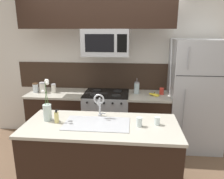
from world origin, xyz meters
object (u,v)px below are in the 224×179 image
storage_jar_short (54,88)px  microwave (106,42)px  stove_range (107,118)px  drinking_glass (139,122)px  storage_jar_tall (36,88)px  flower_vase (47,110)px  french_press (137,88)px  dish_soap_bottle (57,117)px  storage_jar_medium (43,87)px  coffee_tin (162,91)px  refrigerator (195,95)px  spare_glass (157,121)px  banana_bunch (154,95)px  sink_faucet (99,102)px

storage_jar_short → microwave: bearing=-0.7°
stove_range → drinking_glass: (0.53, -1.27, 0.50)m
storage_jar_tall → flower_vase: (0.67, -1.17, 0.04)m
stove_range → storage_jar_tall: bearing=-178.7°
french_press → dish_soap_bottle: french_press is taller
storage_jar_tall → storage_jar_medium: (0.13, -0.00, 0.01)m
french_press → coffee_tin: 0.42m
storage_jar_tall → flower_vase: bearing=-60.0°
refrigerator → dish_soap_bottle: bearing=-146.4°
microwave → spare_glass: (0.73, -1.18, -0.81)m
coffee_tin → drinking_glass: size_ratio=1.03×
storage_jar_medium → spare_glass: bearing=-32.5°
storage_jar_short → spare_glass: (1.66, -1.19, -0.03)m
banana_bunch → french_press: (-0.29, 0.12, 0.08)m
stove_range → refrigerator: bearing=0.8°
stove_range → dish_soap_bottle: (-0.44, -1.26, 0.52)m
storage_jar_medium → french_press: french_press is taller
banana_bunch → flower_vase: flower_vase is taller
spare_glass → storage_jar_short: bearing=144.2°
stove_range → banana_bunch: 0.94m
coffee_tin → french_press: bearing=178.6°
stove_range → storage_jar_short: (-0.92, -0.01, 0.52)m
storage_jar_short → flower_vase: (0.35, -1.19, 0.05)m
storage_jar_short → storage_jar_medium: bearing=-174.5°
microwave → coffee_tin: size_ratio=6.77×
microwave → flower_vase: size_ratio=1.49×
stove_range → coffee_tin: 1.07m
microwave → banana_bunch: size_ratio=3.89×
coffee_tin → flower_vase: 1.96m
microwave → storage_jar_short: microwave is taller
stove_range → storage_jar_short: 1.06m
dish_soap_bottle → sink_faucet: bearing=24.3°
storage_jar_medium → flower_vase: 1.29m
french_press → banana_bunch: bearing=-22.3°
refrigerator → french_press: size_ratio=6.85×
storage_jar_short → flower_vase: flower_vase is taller
coffee_tin → sink_faucet: size_ratio=0.36×
drinking_glass → flower_vase: (-1.10, 0.07, 0.07)m
stove_range → storage_jar_medium: bearing=-178.5°
storage_jar_short → drinking_glass: size_ratio=1.43×
sink_faucet → drinking_glass: sink_faucet is taller
stove_range → french_press: french_press is taller
storage_jar_medium → sink_faucet: bearing=-41.4°
drinking_glass → sink_faucet: bearing=155.4°
storage_jar_tall → coffee_tin: storage_jar_tall is taller
stove_range → sink_faucet: (0.04, -1.04, 0.65)m
sink_faucet → spare_glass: bearing=-13.1°
spare_glass → banana_bunch: bearing=86.2°
stove_range → dish_soap_bottle: size_ratio=5.64×
refrigerator → flower_vase: refrigerator is taller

